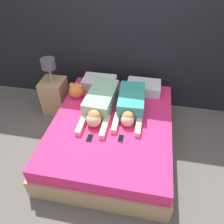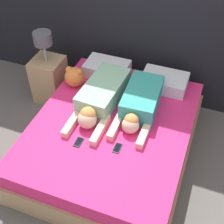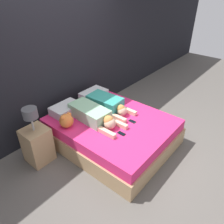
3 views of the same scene
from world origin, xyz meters
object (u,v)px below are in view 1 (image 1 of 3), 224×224
at_px(pillow_head_right, 143,87).
at_px(plush_toy, 77,90).
at_px(pillow_head_left, 99,83).
at_px(cell_phone_left, 90,138).
at_px(cell_phone_right, 121,138).
at_px(bed, 112,133).
at_px(person_left, 100,102).
at_px(person_right, 131,104).
at_px(nightstand, 54,94).

height_order(pillow_head_right, plush_toy, plush_toy).
height_order(pillow_head_left, pillow_head_right, same).
distance_m(cell_phone_left, plush_toy, 0.90).
distance_m(pillow_head_left, cell_phone_right, 1.18).
bearing_deg(bed, plush_toy, 145.25).
bearing_deg(cell_phone_right, pillow_head_right, 80.13).
relative_size(pillow_head_right, cell_phone_left, 4.06).
height_order(person_left, plush_toy, plush_toy).
distance_m(bed, person_right, 0.49).
bearing_deg(person_right, plush_toy, 169.00).
height_order(person_left, cell_phone_right, person_left).
distance_m(pillow_head_left, person_right, 0.75).
xyz_separation_m(pillow_head_right, cell_phone_left, (-0.56, -1.12, -0.07)).
bearing_deg(person_left, cell_phone_right, -53.67).
bearing_deg(bed, pillow_head_left, 114.80).
relative_size(bed, nightstand, 2.05).
bearing_deg(cell_phone_left, plush_toy, 117.43).
relative_size(bed, plush_toy, 8.33).
relative_size(pillow_head_right, person_right, 0.57).
relative_size(cell_phone_left, nightstand, 0.13).
xyz_separation_m(pillow_head_left, nightstand, (-0.73, -0.15, -0.21)).
xyz_separation_m(cell_phone_right, nightstand, (-1.25, 0.91, -0.14)).
bearing_deg(pillow_head_right, cell_phone_right, -99.87).
xyz_separation_m(pillow_head_left, pillow_head_right, (0.70, 0.00, 0.00)).
bearing_deg(cell_phone_right, nightstand, 143.99).
xyz_separation_m(plush_toy, nightstand, (-0.47, 0.18, -0.26)).
bearing_deg(bed, person_right, 51.87).
height_order(cell_phone_left, cell_phone_right, same).
distance_m(pillow_head_right, nightstand, 1.46).
bearing_deg(pillow_head_left, person_left, -75.68).
bearing_deg(person_left, pillow_head_left, 104.32).
bearing_deg(person_left, plush_toy, 152.50).
height_order(pillow_head_left, cell_phone_left, pillow_head_left).
height_order(bed, pillow_head_right, pillow_head_right).
relative_size(pillow_head_right, plush_toy, 2.15).
bearing_deg(cell_phone_right, plush_toy, 137.17).
bearing_deg(cell_phone_left, pillow_head_left, 97.34).
relative_size(bed, person_right, 2.20).
xyz_separation_m(person_right, cell_phone_left, (-0.42, -0.63, -0.10)).
relative_size(cell_phone_left, cell_phone_right, 1.00).
distance_m(person_left, plush_toy, 0.46).
relative_size(bed, person_left, 1.91).
height_order(bed, cell_phone_right, cell_phone_right).
bearing_deg(plush_toy, cell_phone_right, -42.83).
height_order(bed, person_right, person_right).
distance_m(person_right, nightstand, 1.36).
height_order(cell_phone_right, plush_toy, plush_toy).
bearing_deg(plush_toy, person_left, -27.50).
height_order(bed, person_left, person_left).
relative_size(cell_phone_right, nightstand, 0.13).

